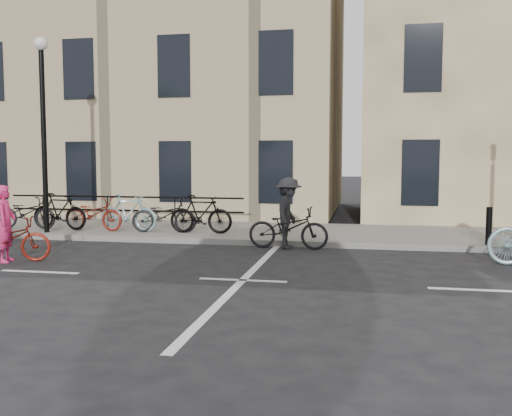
# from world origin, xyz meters

# --- Properties ---
(ground) EXTENTS (120.00, 120.00, 0.00)m
(ground) POSITION_xyz_m (0.00, 0.00, 0.00)
(ground) COLOR black
(ground) RESTS_ON ground
(sidewalk) EXTENTS (46.00, 4.00, 0.15)m
(sidewalk) POSITION_xyz_m (-4.00, 6.00, 0.07)
(sidewalk) COLOR slate
(sidewalk) RESTS_ON ground
(building_west) EXTENTS (20.00, 10.00, 10.00)m
(building_west) POSITION_xyz_m (-9.00, 13.00, 5.15)
(building_west) COLOR tan
(building_west) RESTS_ON sidewalk
(lamp_post) EXTENTS (0.36, 0.36, 5.28)m
(lamp_post) POSITION_xyz_m (-6.50, 4.40, 3.49)
(lamp_post) COLOR black
(lamp_post) RESTS_ON sidewalk
(bollard_east) EXTENTS (0.14, 0.14, 0.90)m
(bollard_east) POSITION_xyz_m (5.00, 4.25, 0.60)
(bollard_east) COLOR black
(bollard_east) RESTS_ON sidewalk
(parked_bikes) EXTENTS (7.25, 1.23, 1.05)m
(parked_bikes) POSITION_xyz_m (-4.92, 5.04, 0.65)
(parked_bikes) COLOR black
(parked_bikes) RESTS_ON sidewalk
(cyclist_pink) EXTENTS (1.94, 1.15, 1.63)m
(cyclist_pink) POSITION_xyz_m (-5.31, 0.87, 0.56)
(cyclist_pink) COLOR maroon
(cyclist_pink) RESTS_ON ground
(cyclist_dark) EXTENTS (1.98, 1.16, 1.74)m
(cyclist_dark) POSITION_xyz_m (0.32, 3.73, 0.68)
(cyclist_dark) COLOR black
(cyclist_dark) RESTS_ON ground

